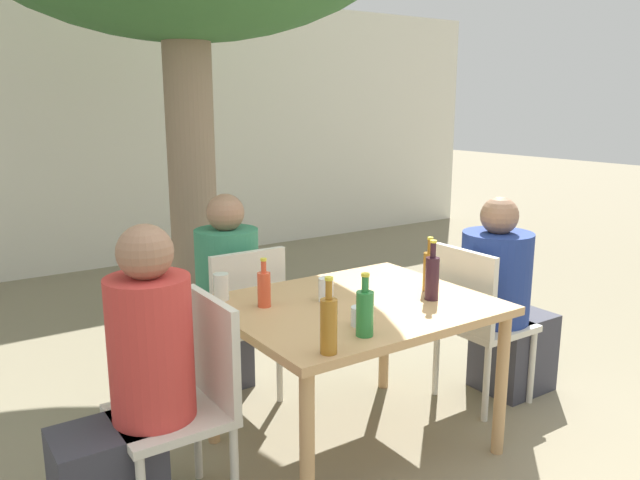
% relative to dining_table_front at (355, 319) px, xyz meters
% --- Properties ---
extents(ground_plane, '(30.00, 30.00, 0.00)m').
position_rel_dining_table_front_xyz_m(ground_plane, '(0.00, 0.00, -0.68)').
color(ground_plane, gray).
extents(cafe_building_wall, '(10.00, 0.08, 2.80)m').
position_rel_dining_table_front_xyz_m(cafe_building_wall, '(0.00, 4.27, 0.72)').
color(cafe_building_wall, silver).
rests_on(cafe_building_wall, ground_plane).
extents(dining_table_front, '(1.24, 1.00, 0.76)m').
position_rel_dining_table_front_xyz_m(dining_table_front, '(0.00, 0.00, 0.00)').
color(dining_table_front, tan).
rests_on(dining_table_front, ground_plane).
extents(patio_chair_0, '(0.44, 0.44, 0.92)m').
position_rel_dining_table_front_xyz_m(patio_chair_0, '(-0.85, 0.00, -0.15)').
color(patio_chair_0, beige).
rests_on(patio_chair_0, ground_plane).
extents(patio_chair_1, '(0.44, 0.44, 0.92)m').
position_rel_dining_table_front_xyz_m(patio_chair_1, '(0.85, 0.00, -0.15)').
color(patio_chair_1, beige).
rests_on(patio_chair_1, ground_plane).
extents(patio_chair_2, '(0.44, 0.44, 0.92)m').
position_rel_dining_table_front_xyz_m(patio_chair_2, '(-0.25, 0.73, -0.15)').
color(patio_chair_2, beige).
rests_on(patio_chair_2, ground_plane).
extents(person_seated_0, '(0.56, 0.33, 1.25)m').
position_rel_dining_table_front_xyz_m(person_seated_0, '(-1.09, -0.00, -0.11)').
color(person_seated_0, '#383842').
rests_on(person_seated_0, ground_plane).
extents(person_seated_1, '(0.60, 0.39, 1.19)m').
position_rel_dining_table_front_xyz_m(person_seated_1, '(1.08, -0.00, -0.14)').
color(person_seated_1, '#383842').
rests_on(person_seated_1, ground_plane).
extents(person_seated_2, '(0.36, 0.58, 1.20)m').
position_rel_dining_table_front_xyz_m(person_seated_2, '(-0.25, 0.97, -0.14)').
color(person_seated_2, '#383842').
rests_on(person_seated_2, ground_plane).
extents(soda_bottle_0, '(0.06, 0.06, 0.23)m').
position_rel_dining_table_front_xyz_m(soda_bottle_0, '(-0.39, 0.19, 0.18)').
color(soda_bottle_0, '#DB4C2D').
rests_on(soda_bottle_0, dining_table_front).
extents(amber_bottle_1, '(0.06, 0.06, 0.28)m').
position_rel_dining_table_front_xyz_m(amber_bottle_1, '(0.42, -0.06, 0.19)').
color(amber_bottle_1, '#9E661E').
rests_on(amber_bottle_1, dining_table_front).
extents(wine_bottle_2, '(0.07, 0.07, 0.29)m').
position_rel_dining_table_front_xyz_m(wine_bottle_2, '(0.33, -0.17, 0.20)').
color(wine_bottle_2, '#331923').
rests_on(wine_bottle_2, dining_table_front).
extents(amber_bottle_3, '(0.07, 0.07, 0.30)m').
position_rel_dining_table_front_xyz_m(amber_bottle_3, '(-0.46, -0.44, 0.20)').
color(amber_bottle_3, '#9E661E').
rests_on(amber_bottle_3, dining_table_front).
extents(green_bottle_4, '(0.07, 0.07, 0.26)m').
position_rel_dining_table_front_xyz_m(green_bottle_4, '(-0.23, -0.37, 0.19)').
color(green_bottle_4, '#287A38').
rests_on(green_bottle_4, dining_table_front).
extents(drinking_glass_0, '(0.07, 0.07, 0.12)m').
position_rel_dining_table_front_xyz_m(drinking_glass_0, '(-0.10, 0.09, 0.14)').
color(drinking_glass_0, white).
rests_on(drinking_glass_0, dining_table_front).
extents(drinking_glass_1, '(0.08, 0.08, 0.08)m').
position_rel_dining_table_front_xyz_m(drinking_glass_1, '(-0.17, -0.26, 0.13)').
color(drinking_glass_1, silver).
rests_on(drinking_glass_1, dining_table_front).
extents(drinking_glass_2, '(0.07, 0.07, 0.13)m').
position_rel_dining_table_front_xyz_m(drinking_glass_2, '(-0.51, 0.39, 0.15)').
color(drinking_glass_2, silver).
rests_on(drinking_glass_2, dining_table_front).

